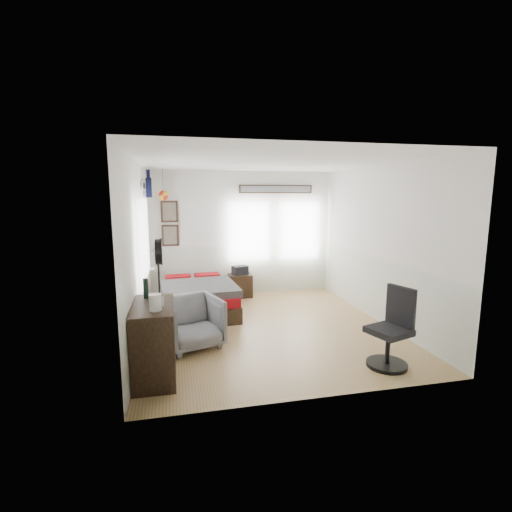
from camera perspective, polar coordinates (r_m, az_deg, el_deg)
The scene contains 12 objects.
ground_plane at distance 6.32m, azimuth 1.70°, elevation -10.94°, with size 4.00×4.50×0.01m, color #93784F.
room_shell at distance 6.12m, azimuth 0.63°, elevation 3.96°, with size 4.02×4.52×2.71m.
wall_decor at distance 7.72m, azimuth -9.93°, elevation 8.56°, with size 3.55×1.32×1.44m.
bed at distance 7.07m, azimuth -8.93°, elevation -6.40°, with size 1.42×1.90×0.58m.
dresser at distance 4.75m, azimuth -15.35°, elevation -12.42°, with size 0.48×1.00×0.90m, color black.
armchair at distance 5.54m, azimuth -9.88°, elevation -9.99°, with size 0.78×0.80×0.73m, color slate.
nightstand at distance 8.09m, azimuth -2.47°, elevation -4.56°, with size 0.49×0.39×0.49m, color black.
task_chair at distance 5.16m, azimuth 20.13°, elevation -11.26°, with size 0.58×0.58×1.03m.
kettle at distance 4.34m, azimuth -15.24°, elevation -6.90°, with size 0.16×0.14×0.19m.
bottle at distance 4.88m, azimuth -16.60°, elevation -4.76°, with size 0.06×0.06×0.26m, color black.
stand_fan at distance 4.54m, azimuth -14.72°, elevation 0.46°, with size 0.08×0.32×0.78m.
black_bag at distance 8.01m, azimuth -2.48°, elevation -2.20°, with size 0.32×0.21×0.19m, color black.
Camera 1 is at (-1.45, -5.75, 2.18)m, focal length 26.00 mm.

